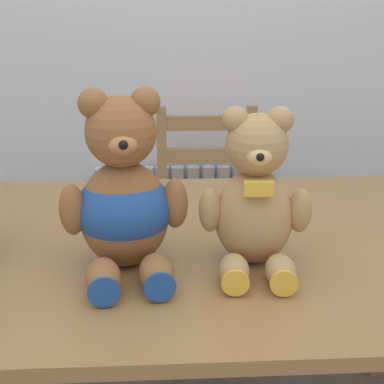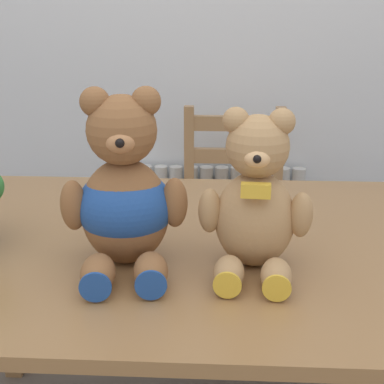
% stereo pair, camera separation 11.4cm
% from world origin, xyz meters
% --- Properties ---
extents(wall_back, '(8.00, 0.04, 2.60)m').
position_xyz_m(wall_back, '(0.00, 1.65, 1.30)').
color(wall_back, silver).
rests_on(wall_back, ground_plane).
extents(radiator, '(0.83, 0.10, 0.62)m').
position_xyz_m(radiator, '(0.02, 1.58, 0.28)').
color(radiator, beige).
rests_on(radiator, ground_plane).
extents(dining_table, '(1.51, 0.96, 0.76)m').
position_xyz_m(dining_table, '(0.00, 0.48, 0.67)').
color(dining_table, olive).
rests_on(dining_table, ground_plane).
extents(wooden_chair_behind, '(0.41, 0.40, 0.92)m').
position_xyz_m(wooden_chair_behind, '(0.10, 1.29, 0.46)').
color(wooden_chair_behind, '#997047').
rests_on(wooden_chair_behind, ground_plane).
extents(teddy_bear_left, '(0.28, 0.29, 0.39)m').
position_xyz_m(teddy_bear_left, '(-0.16, 0.35, 0.92)').
color(teddy_bear_left, brown).
rests_on(teddy_bear_left, dining_table).
extents(teddy_bear_right, '(0.25, 0.25, 0.35)m').
position_xyz_m(teddy_bear_right, '(0.12, 0.35, 0.91)').
color(teddy_bear_right, tan).
rests_on(teddy_bear_right, dining_table).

